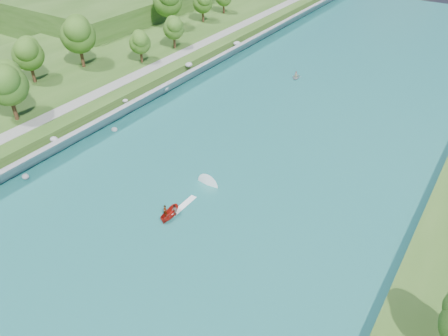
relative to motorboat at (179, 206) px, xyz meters
The scene contains 7 objects.
ground 2.40m from the motorboat, 66.36° to the right, with size 260.00×260.00×0.00m, color #2D5119.
river_water 17.93m from the motorboat, 87.05° to the left, with size 55.00×240.00×0.10m, color #18565C.
berm_west 52.25m from the motorboat, 159.97° to the left, with size 45.00×240.00×3.50m, color #2D5119.
riprap_bank 30.17m from the motorboat, 145.78° to the left, with size 4.37×236.00×4.25m.
riverside_path 36.41m from the motorboat, 150.46° to the left, with size 3.00×200.00×0.10m, color gray.
motorboat is the anchor object (origin of this frame).
raft 50.74m from the motorboat, 97.41° to the left, with size 2.60×3.22×1.56m.
Camera 1 is at (29.79, -33.16, 39.07)m, focal length 35.00 mm.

